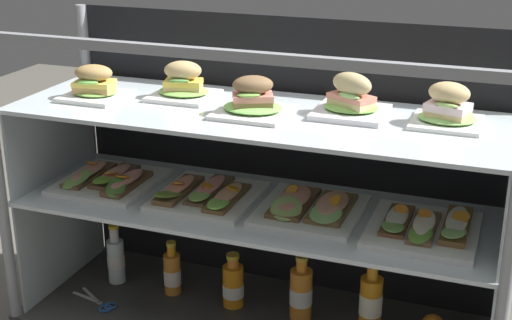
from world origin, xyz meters
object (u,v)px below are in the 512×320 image
at_px(open_sandwich_tray_mid_left, 425,227).
at_px(juice_bottle_front_left_end, 301,293).
at_px(kitchen_scissors, 103,304).
at_px(open_sandwich_tray_center, 206,194).
at_px(juice_bottle_front_second, 116,259).
at_px(plated_roll_sandwich_near_right_corner, 183,85).
at_px(open_sandwich_tray_mid_right, 109,180).
at_px(juice_bottle_front_middle, 172,273).
at_px(plated_roll_sandwich_mid_left, 351,101).
at_px(plated_roll_sandwich_far_left, 448,109).
at_px(plated_roll_sandwich_far_right, 94,86).
at_px(juice_bottle_back_right, 233,285).
at_px(open_sandwich_tray_near_left_corner, 311,207).
at_px(plated_roll_sandwich_right_of_center, 254,102).
at_px(juice_bottle_front_fourth, 371,304).

xyz_separation_m(open_sandwich_tray_mid_left, juice_bottle_front_left_end, (-0.37, 0.07, -0.32)).
bearing_deg(kitchen_scissors, open_sandwich_tray_center, 15.81).
bearing_deg(juice_bottle_front_left_end, juice_bottle_front_second, -180.00).
relative_size(plated_roll_sandwich_near_right_corner, juice_bottle_front_second, 0.87).
relative_size(open_sandwich_tray_mid_right, juice_bottle_front_middle, 1.69).
relative_size(open_sandwich_tray_mid_right, juice_bottle_front_second, 1.49).
relative_size(plated_roll_sandwich_mid_left, kitchen_scissors, 1.04).
height_order(plated_roll_sandwich_near_right_corner, juice_bottle_front_left_end, plated_roll_sandwich_near_right_corner).
bearing_deg(kitchen_scissors, juice_bottle_front_middle, 41.42).
height_order(plated_roll_sandwich_near_right_corner, open_sandwich_tray_mid_left, plated_roll_sandwich_near_right_corner).
height_order(open_sandwich_tray_mid_left, juice_bottle_front_second, open_sandwich_tray_mid_left).
height_order(plated_roll_sandwich_far_left, open_sandwich_tray_center, plated_roll_sandwich_far_left).
relative_size(plated_roll_sandwich_far_right, open_sandwich_tray_mid_left, 0.56).
xyz_separation_m(plated_roll_sandwich_mid_left, juice_bottle_front_left_end, (-0.13, -0.01, -0.64)).
height_order(open_sandwich_tray_center, juice_bottle_back_right, open_sandwich_tray_center).
distance_m(open_sandwich_tray_near_left_corner, kitchen_scissors, 0.79).
height_order(plated_roll_sandwich_far_right, open_sandwich_tray_mid_right, plated_roll_sandwich_far_right).
distance_m(plated_roll_sandwich_far_right, juice_bottle_front_second, 0.65).
bearing_deg(plated_roll_sandwich_right_of_center, juice_bottle_front_fourth, 10.65).
bearing_deg(juice_bottle_front_second, open_sandwich_tray_center, -9.66).
xyz_separation_m(open_sandwich_tray_mid_left, juice_bottle_front_second, (-1.04, 0.07, -0.32)).
xyz_separation_m(plated_roll_sandwich_far_left, open_sandwich_tray_near_left_corner, (-0.36, -0.06, -0.32)).
xyz_separation_m(juice_bottle_front_fourth, kitchen_scissors, (-0.85, -0.15, -0.10)).
height_order(plated_roll_sandwich_near_right_corner, juice_bottle_back_right, plated_roll_sandwich_near_right_corner).
xyz_separation_m(plated_roll_sandwich_right_of_center, kitchen_scissors, (-0.50, -0.08, -0.72)).
relative_size(open_sandwich_tray_mid_right, kitchen_scissors, 1.67).
relative_size(juice_bottle_back_right, kitchen_scissors, 0.97).
distance_m(juice_bottle_front_left_end, kitchen_scissors, 0.65).
bearing_deg(open_sandwich_tray_near_left_corner, juice_bottle_back_right, 171.13).
height_order(open_sandwich_tray_mid_right, juice_bottle_front_middle, open_sandwich_tray_mid_right).
xyz_separation_m(juice_bottle_front_middle, kitchen_scissors, (-0.18, -0.16, -0.07)).
relative_size(juice_bottle_front_second, juice_bottle_front_middle, 1.13).
bearing_deg(juice_bottle_front_second, plated_roll_sandwich_right_of_center, -8.34).
xyz_separation_m(juice_bottle_front_left_end, juice_bottle_front_fourth, (0.22, -0.01, 0.02)).
bearing_deg(kitchen_scissors, juice_bottle_front_left_end, 14.21).
distance_m(plated_roll_sandwich_far_left, open_sandwich_tray_near_left_corner, 0.48).
height_order(plated_roll_sandwich_far_right, plated_roll_sandwich_mid_left, plated_roll_sandwich_mid_left).
xyz_separation_m(open_sandwich_tray_mid_left, juice_bottle_front_middle, (-0.83, 0.07, -0.34)).
distance_m(plated_roll_sandwich_mid_left, juice_bottle_back_right, 0.75).
distance_m(open_sandwich_tray_near_left_corner, open_sandwich_tray_mid_left, 0.34).
bearing_deg(juice_bottle_front_middle, plated_roll_sandwich_far_left, 1.06).
height_order(plated_roll_sandwich_mid_left, juice_bottle_front_left_end, plated_roll_sandwich_mid_left).
distance_m(open_sandwich_tray_center, juice_bottle_back_right, 0.35).
height_order(plated_roll_sandwich_near_right_corner, juice_bottle_front_second, plated_roll_sandwich_near_right_corner).
relative_size(plated_roll_sandwich_far_right, plated_roll_sandwich_mid_left, 0.90).
relative_size(plated_roll_sandwich_near_right_corner, plated_roll_sandwich_right_of_center, 0.92).
relative_size(plated_roll_sandwich_mid_left, juice_bottle_front_middle, 1.06).
distance_m(open_sandwich_tray_mid_right, juice_bottle_front_middle, 0.39).
height_order(open_sandwich_tray_mid_right, juice_bottle_back_right, open_sandwich_tray_mid_right).
bearing_deg(plated_roll_sandwich_near_right_corner, juice_bottle_front_second, -177.17).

